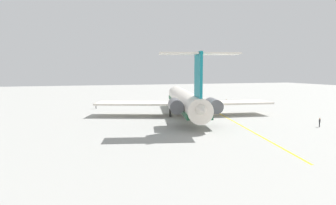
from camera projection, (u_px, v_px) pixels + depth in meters
ground at (203, 111)px, 75.84m from camera, size 290.46×290.46×0.00m
main_jetliner at (186, 100)px, 67.01m from camera, size 44.96×40.18×13.25m
ground_crew_near_nose at (226, 101)px, 90.97m from camera, size 0.27×0.42×1.66m
ground_crew_near_tail at (320, 121)px, 54.64m from camera, size 0.27×0.41×1.66m
ground_crew_portside at (96, 105)px, 80.90m from camera, size 0.40×0.28×1.74m
safety_cone_nose at (234, 103)px, 92.60m from camera, size 0.40×0.40×0.55m
safety_cone_wingtip at (99, 105)px, 88.15m from camera, size 0.40×0.40×0.55m
taxiway_centreline at (220, 114)px, 71.40m from camera, size 76.19×18.07×0.01m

